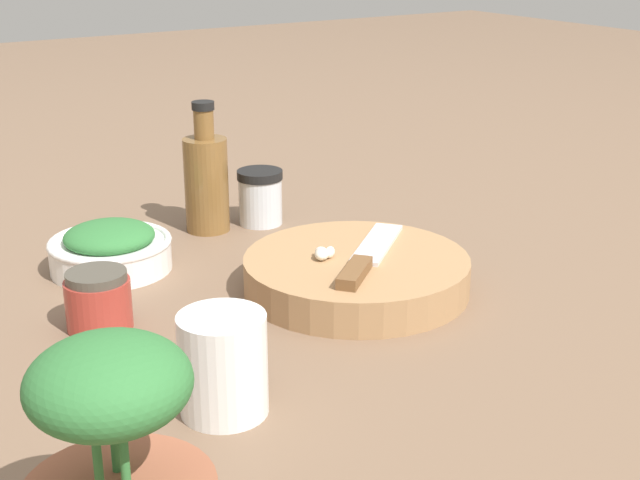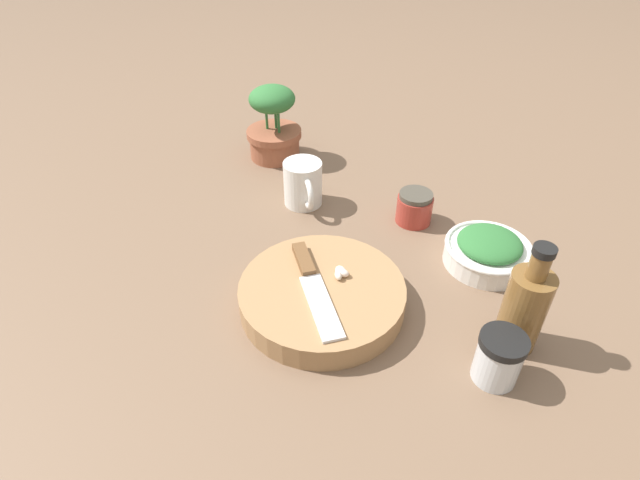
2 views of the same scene
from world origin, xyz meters
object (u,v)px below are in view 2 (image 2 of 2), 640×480
Objects in this scene: garlic_cloves at (341,273)px; spice_jar at (499,358)px; potted_herb at (274,127)px; chef_knife at (312,282)px; coffee_mug at (303,184)px; cutting_board at (322,296)px; honey_jar at (414,208)px; oil_bottle at (524,308)px; herb_bowl at (488,250)px.

spice_jar is (0.26, -0.06, -0.01)m from garlic_cloves.
potted_herb reaches higher than spice_jar.
spice_jar is at bearing 135.14° from chef_knife.
cutting_board is at bearing -57.62° from coffee_mug.
oil_bottle is (0.23, -0.24, 0.04)m from honey_jar.
spice_jar is 0.45× the size of potted_herb.
oil_bottle is at bearing 10.04° from cutting_board.
oil_bottle reaches higher than honey_jar.
herb_bowl is (0.22, 0.22, 0.01)m from cutting_board.
oil_bottle reaches higher than garlic_cloves.
garlic_cloves is at bearing -100.64° from honey_jar.
spice_jar is at bearing -12.84° from garlic_cloves.
oil_bottle is (0.29, 0.05, 0.05)m from cutting_board.
potted_herb is (-0.31, 0.40, 0.06)m from cutting_board.
honey_jar is at bearing -146.07° from chef_knife.
spice_jar reaches higher than herb_bowl.
honey_jar is 0.38× the size of oil_bottle.
herb_bowl reaches higher than chef_knife.
herb_bowl is at bearing -4.93° from coffee_mug.
spice_jar is 1.12× the size of honey_jar.
honey_jar is 0.40m from potted_herb.
spice_jar is (0.29, -0.02, -0.01)m from chef_knife.
cutting_board is 3.37× the size of spice_jar.
potted_herb reaches higher than coffee_mug.
chef_knife reaches higher than cutting_board.
coffee_mug is 1.43× the size of honey_jar.
spice_jar reaches higher than honey_jar.
chef_knife and garlic_cloves have the same top height.
herb_bowl is at bearing -177.24° from chef_knife.
spice_jar is 0.73m from potted_herb.
coffee_mug is at bearing -170.70° from honey_jar.
chef_knife is at bearing -60.51° from coffee_mug.
oil_bottle is at bearing -46.37° from honey_jar.
cutting_board is 3.78× the size of honey_jar.
garlic_cloves is at bearing -50.90° from coffee_mug.
potted_herb is at bearing 135.02° from coffee_mug.
honey_jar is (0.22, 0.04, -0.02)m from coffee_mug.
potted_herb is (-0.38, 0.12, 0.04)m from honey_jar.
potted_herb is at bearing 131.68° from garlic_cloves.
coffee_mug is 0.22m from potted_herb.
honey_jar is at bearing 9.30° from coffee_mug.
garlic_cloves is 0.27m from herb_bowl.
cutting_board is 0.51m from potted_herb.
honey_jar reaches higher than cutting_board.
spice_jar reaches higher than chef_knife.
herb_bowl is at bearing -19.23° from potted_herb.
cutting_board is at bearing -116.06° from garlic_cloves.
garlic_cloves is 0.20× the size of potted_herb.
coffee_mug reaches higher than cutting_board.
garlic_cloves is 0.23× the size of herb_bowl.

